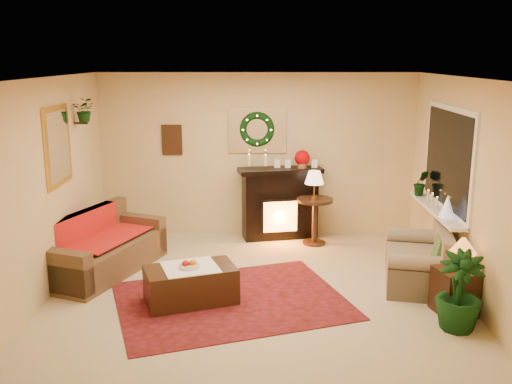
{
  "coord_description": "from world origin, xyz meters",
  "views": [
    {
      "loc": [
        0.06,
        -6.73,
        2.84
      ],
      "look_at": [
        0.0,
        0.35,
        1.15
      ],
      "focal_mm": 40.0,
      "sensor_mm": 36.0,
      "label": 1
    }
  ],
  "objects_px": {
    "sofa": "(104,241)",
    "fireplace": "(280,204)",
    "end_table_square": "(455,290)",
    "coffee_table": "(191,286)",
    "loveseat": "(418,252)",
    "side_table_round": "(314,223)"
  },
  "relations": [
    {
      "from": "end_table_square",
      "to": "coffee_table",
      "type": "xyz_separation_m",
      "value": [
        -3.02,
        0.25,
        -0.06
      ]
    },
    {
      "from": "sofa",
      "to": "end_table_square",
      "type": "height_order",
      "value": "sofa"
    },
    {
      "from": "sofa",
      "to": "fireplace",
      "type": "relative_size",
      "value": 1.61
    },
    {
      "from": "fireplace",
      "to": "loveseat",
      "type": "xyz_separation_m",
      "value": [
        1.7,
        -1.88,
        -0.13
      ]
    },
    {
      "from": "fireplace",
      "to": "side_table_round",
      "type": "distance_m",
      "value": 0.65
    },
    {
      "from": "side_table_round",
      "to": "coffee_table",
      "type": "distance_m",
      "value": 2.75
    },
    {
      "from": "fireplace",
      "to": "end_table_square",
      "type": "bearing_deg",
      "value": -67.06
    },
    {
      "from": "fireplace",
      "to": "coffee_table",
      "type": "xyz_separation_m",
      "value": [
        -1.13,
        -2.51,
        -0.34
      ]
    },
    {
      "from": "loveseat",
      "to": "side_table_round",
      "type": "height_order",
      "value": "loveseat"
    },
    {
      "from": "coffee_table",
      "to": "end_table_square",
      "type": "bearing_deg",
      "value": -24.72
    },
    {
      "from": "sofa",
      "to": "fireplace",
      "type": "bearing_deg",
      "value": 54.06
    },
    {
      "from": "side_table_round",
      "to": "loveseat",
      "type": "bearing_deg",
      "value": -53.23
    },
    {
      "from": "sofa",
      "to": "loveseat",
      "type": "height_order",
      "value": "sofa"
    },
    {
      "from": "loveseat",
      "to": "coffee_table",
      "type": "relative_size",
      "value": 1.25
    },
    {
      "from": "fireplace",
      "to": "side_table_round",
      "type": "xyz_separation_m",
      "value": [
        0.53,
        -0.32,
        -0.23
      ]
    },
    {
      "from": "sofa",
      "to": "end_table_square",
      "type": "xyz_separation_m",
      "value": [
        4.3,
        -1.22,
        -0.16
      ]
    },
    {
      "from": "fireplace",
      "to": "end_table_square",
      "type": "relative_size",
      "value": 2.25
    },
    {
      "from": "side_table_round",
      "to": "sofa",
      "type": "bearing_deg",
      "value": -157.36
    },
    {
      "from": "fireplace",
      "to": "sofa",
      "type": "bearing_deg",
      "value": -158.87
    },
    {
      "from": "side_table_round",
      "to": "end_table_square",
      "type": "distance_m",
      "value": 2.8
    },
    {
      "from": "end_table_square",
      "to": "coffee_table",
      "type": "height_order",
      "value": "end_table_square"
    },
    {
      "from": "loveseat",
      "to": "coffee_table",
      "type": "xyz_separation_m",
      "value": [
        -2.82,
        -0.63,
        -0.21
      ]
    }
  ]
}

